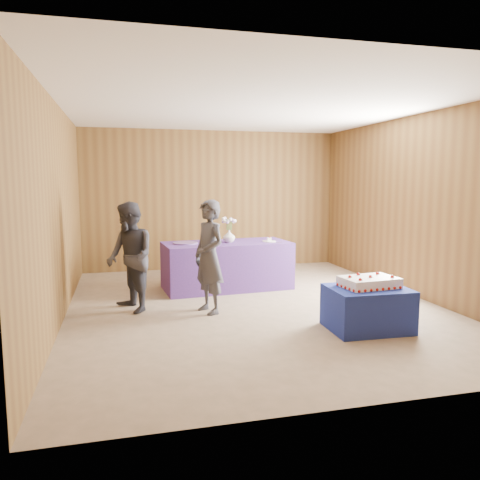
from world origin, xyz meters
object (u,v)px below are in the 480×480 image
object	(u,v)px
sheet_cake	(369,282)
guest_right	(130,257)
serving_table	(227,265)
guest_left	(209,257)
cake_table	(367,309)
vase	(229,236)

from	to	relation	value
sheet_cake	guest_right	bearing A→B (deg)	146.22
serving_table	guest_left	bearing A→B (deg)	-116.61
cake_table	vase	size ratio (longest dim) A/B	4.51
guest_left	cake_table	bearing A→B (deg)	33.44
serving_table	vase	bearing A→B (deg)	-15.12
cake_table	vase	xyz separation A→B (m)	(-1.09, 2.46, 0.60)
serving_table	guest_right	size ratio (longest dim) A/B	1.37
serving_table	cake_table	bearing A→B (deg)	-69.85
serving_table	vase	distance (m)	0.48
cake_table	guest_left	bearing A→B (deg)	146.81
guest_left	serving_table	bearing A→B (deg)	136.34
cake_table	serving_table	bearing A→B (deg)	116.47
vase	guest_left	world-z (taller)	guest_left
cake_table	guest_left	xyz separation A→B (m)	(-1.66, 1.16, 0.50)
sheet_cake	vase	world-z (taller)	vase
serving_table	guest_right	xyz separation A→B (m)	(-1.53, -0.99, 0.36)
vase	cake_table	bearing A→B (deg)	-66.05
cake_table	serving_table	distance (m)	2.71
sheet_cake	guest_right	size ratio (longest dim) A/B	0.48
serving_table	sheet_cake	bearing A→B (deg)	-68.98
cake_table	vase	distance (m)	2.75
cake_table	guest_right	distance (m)	3.08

